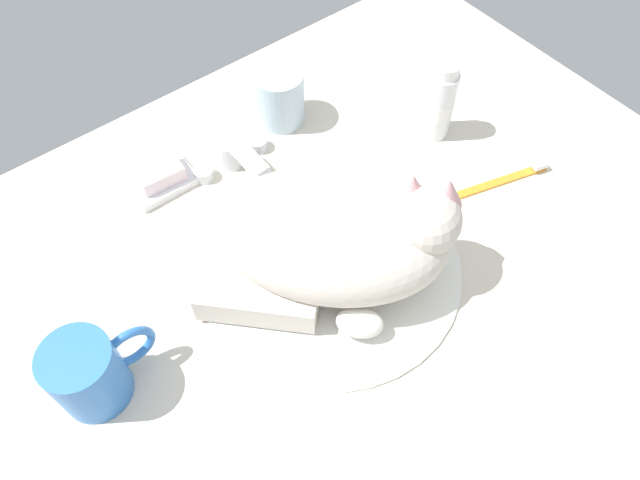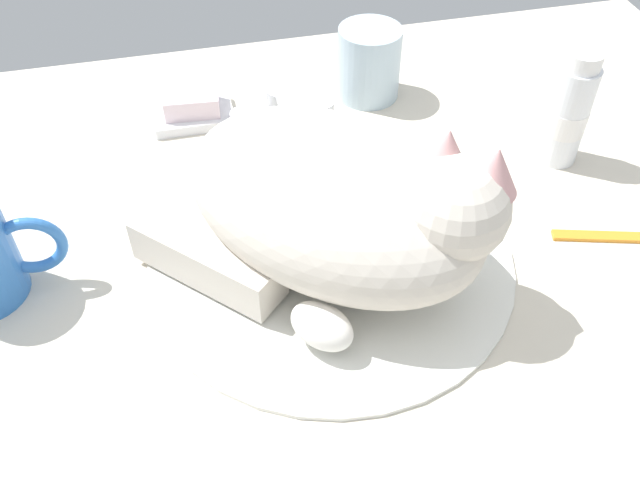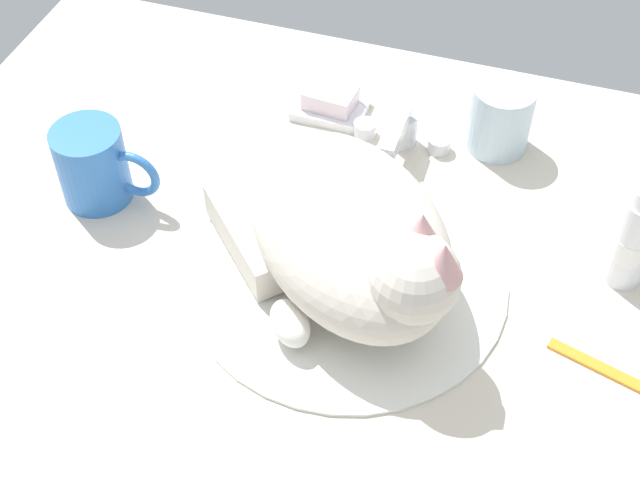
# 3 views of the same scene
# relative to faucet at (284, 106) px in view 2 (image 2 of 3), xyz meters

# --- Properties ---
(ground_plane) EXTENTS (1.10, 0.83, 0.03)m
(ground_plane) POSITION_rel_faucet_xyz_m (0.00, -0.21, -0.04)
(ground_plane) COLOR beige
(sink_basin) EXTENTS (0.34, 0.34, 0.01)m
(sink_basin) POSITION_rel_faucet_xyz_m (0.00, -0.21, -0.02)
(sink_basin) COLOR silver
(sink_basin) RESTS_ON ground_plane
(faucet) EXTENTS (0.12, 0.11, 0.06)m
(faucet) POSITION_rel_faucet_xyz_m (0.00, 0.00, 0.00)
(faucet) COLOR silver
(faucet) RESTS_ON ground_plane
(cat) EXTENTS (0.34, 0.33, 0.16)m
(cat) POSITION_rel_faucet_xyz_m (0.01, -0.22, 0.05)
(cat) COLOR beige
(cat) RESTS_ON sink_basin
(rinse_cup) EXTENTS (0.07, 0.07, 0.09)m
(rinse_cup) POSITION_rel_faucet_xyz_m (0.11, 0.04, 0.01)
(rinse_cup) COLOR silver
(rinse_cup) RESTS_ON ground_plane
(soap_dish) EXTENTS (0.09, 0.06, 0.01)m
(soap_dish) POSITION_rel_faucet_xyz_m (-0.10, 0.04, -0.02)
(soap_dish) COLOR white
(soap_dish) RESTS_ON ground_plane
(soap_bar) EXTENTS (0.07, 0.05, 0.02)m
(soap_bar) POSITION_rel_faucet_xyz_m (-0.10, 0.04, -0.00)
(soap_bar) COLOR silver
(soap_bar) RESTS_ON soap_dish
(toothpaste_bottle) EXTENTS (0.04, 0.04, 0.13)m
(toothpaste_bottle) POSITION_rel_faucet_xyz_m (0.27, -0.12, 0.03)
(toothpaste_bottle) COLOR white
(toothpaste_bottle) RESTS_ON ground_plane
(toothbrush) EXTENTS (0.14, 0.05, 0.02)m
(toothbrush) POSITION_rel_faucet_xyz_m (0.29, -0.26, -0.02)
(toothbrush) COLOR orange
(toothbrush) RESTS_ON ground_plane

